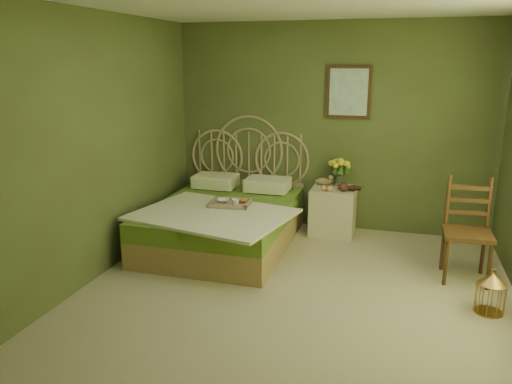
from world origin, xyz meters
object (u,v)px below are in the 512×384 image
(nightstand, at_px, (334,205))
(birdcage, at_px, (491,293))
(chair, at_px, (468,223))
(bed, at_px, (225,218))

(nightstand, height_order, birdcage, nightstand)
(nightstand, xyz_separation_m, birdcage, (1.59, -1.70, -0.18))
(nightstand, distance_m, chair, 1.74)
(chair, bearing_deg, bed, 174.70)
(nightstand, bearing_deg, bed, -148.59)
(birdcage, bearing_deg, nightstand, 133.14)
(bed, relative_size, nightstand, 2.24)
(bed, height_order, nightstand, bed)
(bed, relative_size, chair, 2.24)
(bed, xyz_separation_m, birdcage, (2.78, -0.97, -0.13))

